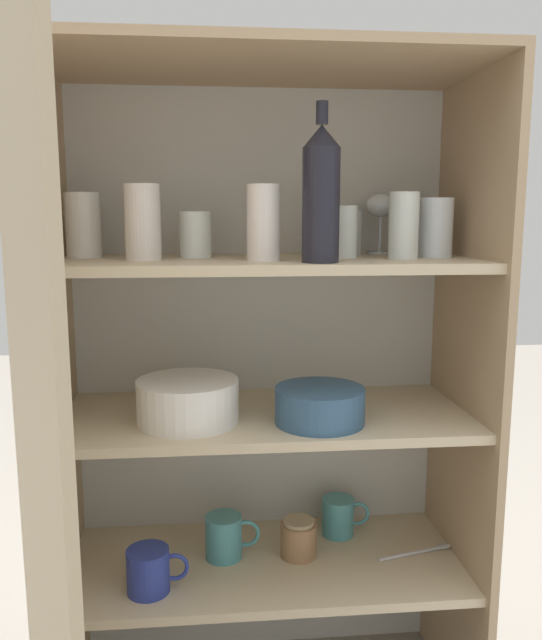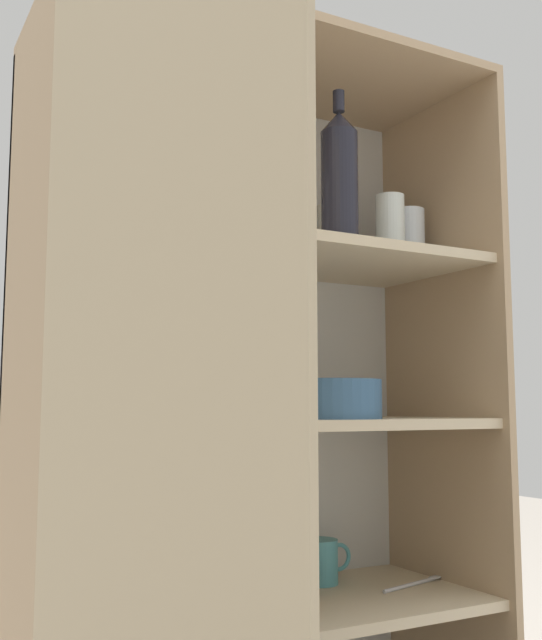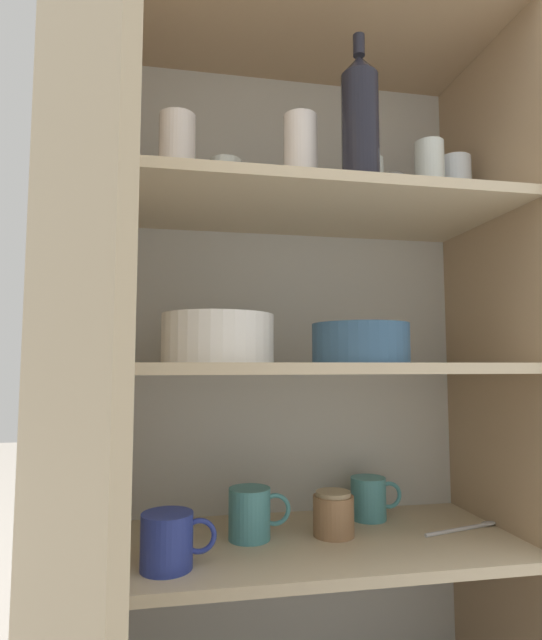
{
  "view_description": "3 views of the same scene",
  "coord_description": "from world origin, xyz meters",
  "views": [
    {
      "loc": [
        -0.11,
        -1.11,
        1.11
      ],
      "look_at": [
        0.02,
        0.22,
        0.89
      ],
      "focal_mm": 35.0,
      "sensor_mm": 36.0,
      "label": 1
    },
    {
      "loc": [
        -0.68,
        -1.09,
        0.72
      ],
      "look_at": [
        0.01,
        0.18,
        0.88
      ],
      "focal_mm": 42.0,
      "sensor_mm": 36.0,
      "label": 2
    },
    {
      "loc": [
        -0.23,
        -0.8,
        0.69
      ],
      "look_at": [
        -0.04,
        0.24,
        0.78
      ],
      "focal_mm": 28.0,
      "sensor_mm": 36.0,
      "label": 3
    }
  ],
  "objects": [
    {
      "name": "cupboard_back_panel",
      "position": [
        0.0,
        0.38,
        0.7
      ],
      "size": [
        0.91,
        0.02,
        1.4
      ],
      "primitive_type": "cube",
      "color": "silver",
      "rests_on": "ground_plane"
    },
    {
      "name": "cupboard_side_left",
      "position": [
        -0.44,
        0.19,
        0.7
      ],
      "size": [
        0.02,
        0.41,
        1.4
      ],
      "primitive_type": "cube",
      "color": "tan",
      "rests_on": "ground_plane"
    },
    {
      "name": "cupboard_side_right",
      "position": [
        0.44,
        0.19,
        0.7
      ],
      "size": [
        0.02,
        0.41,
        1.4
      ],
      "primitive_type": "cube",
      "color": "tan",
      "rests_on": "ground_plane"
    },
    {
      "name": "cupboard_top_panel",
      "position": [
        0.0,
        0.19,
        1.41
      ],
      "size": [
        0.91,
        0.41,
        0.02
      ],
      "primitive_type": "cube",
      "color": "tan",
      "rests_on": "cupboard_side_left"
    },
    {
      "name": "shelf_board_lower",
      "position": [
        0.0,
        0.19,
        0.33
      ],
      "size": [
        0.87,
        0.37,
        0.02
      ],
      "primitive_type": "cube",
      "color": "beige"
    },
    {
      "name": "shelf_board_middle",
      "position": [
        0.0,
        0.19,
        0.68
      ],
      "size": [
        0.87,
        0.37,
        0.02
      ],
      "primitive_type": "cube",
      "color": "beige"
    },
    {
      "name": "shelf_board_upper",
      "position": [
        0.0,
        0.19,
        1.01
      ],
      "size": [
        0.87,
        0.37,
        0.02
      ],
      "primitive_type": "cube",
      "color": "beige"
    },
    {
      "name": "cupboard_door",
      "position": [
        -0.36,
        -0.23,
        0.7
      ],
      "size": [
        0.2,
        0.42,
        1.4
      ],
      "color": "tan",
      "rests_on": "ground_plane"
    },
    {
      "name": "tumbler_glass_0",
      "position": [
        -0.14,
        0.23,
        1.07
      ],
      "size": [
        0.07,
        0.07,
        0.1
      ],
      "color": "white",
      "rests_on": "shelf_board_upper"
    },
    {
      "name": "tumbler_glass_1",
      "position": [
        0.28,
        0.15,
        1.09
      ],
      "size": [
        0.06,
        0.06,
        0.14
      ],
      "color": "white",
      "rests_on": "shelf_board_upper"
    },
    {
      "name": "tumbler_glass_2",
      "position": [
        -0.01,
        0.11,
        1.1
      ],
      "size": [
        0.07,
        0.07,
        0.15
      ],
      "color": "silver",
      "rests_on": "shelf_board_upper"
    },
    {
      "name": "tumbler_glass_3",
      "position": [
        -0.38,
        0.25,
        1.09
      ],
      "size": [
        0.07,
        0.07,
        0.14
      ],
      "color": "white",
      "rests_on": "shelf_board_upper"
    },
    {
      "name": "tumbler_glass_4",
      "position": [
        0.17,
        0.2,
        1.08
      ],
      "size": [
        0.06,
        0.06,
        0.11
      ],
      "color": "white",
      "rests_on": "shelf_board_upper"
    },
    {
      "name": "tumbler_glass_5",
      "position": [
        -0.25,
        0.16,
        1.1
      ],
      "size": [
        0.07,
        0.07,
        0.15
      ],
      "color": "silver",
      "rests_on": "shelf_board_upper"
    },
    {
      "name": "tumbler_glass_6",
      "position": [
        0.37,
        0.19,
        1.09
      ],
      "size": [
        0.07,
        0.07,
        0.13
      ],
      "color": "white",
      "rests_on": "shelf_board_upper"
    },
    {
      "name": "tumbler_glass_7",
      "position": [
        0.2,
        0.3,
        1.07
      ],
      "size": [
        0.06,
        0.06,
        0.1
      ],
      "color": "white",
      "rests_on": "shelf_board_upper"
    },
    {
      "name": "wine_glass_0",
      "position": [
        0.28,
        0.32,
        1.13
      ],
      "size": [
        0.07,
        0.07,
        0.14
      ],
      "color": "white",
      "rests_on": "shelf_board_upper"
    },
    {
      "name": "wine_bottle",
      "position": [
        0.1,
        0.06,
        1.15
      ],
      "size": [
        0.07,
        0.07,
        0.29
      ],
      "color": "black",
      "rests_on": "shelf_board_upper"
    },
    {
      "name": "plate_stack_white",
      "position": [
        -0.16,
        0.14,
        0.74
      ],
      "size": [
        0.21,
        0.21,
        0.09
      ],
      "color": "white",
      "rests_on": "shelf_board_middle"
    },
    {
      "name": "mixing_bowl_large",
      "position": [
        0.11,
        0.11,
        0.73
      ],
      "size": [
        0.18,
        0.18,
        0.07
      ],
      "color": "#33567A",
      "rests_on": "shelf_board_middle"
    },
    {
      "name": "coffee_mug_primary",
      "position": [
        -0.25,
        0.09,
        0.39
      ],
      "size": [
        0.13,
        0.09,
        0.09
      ],
      "color": "#283893",
      "rests_on": "shelf_board_lower"
    },
    {
      "name": "coffee_mug_extra_1",
      "position": [
        -0.09,
        0.21,
        0.39
      ],
      "size": [
        0.13,
        0.08,
        0.1
      ],
      "color": "teal",
      "rests_on": "shelf_board_lower"
    },
    {
      "name": "coffee_mug_extra_2",
      "position": [
        0.19,
        0.29,
        0.39
      ],
      "size": [
        0.12,
        0.08,
        0.09
      ],
      "color": "teal",
      "rests_on": "shelf_board_lower"
    },
    {
      "name": "storage_jar",
      "position": [
        0.08,
        0.2,
        0.39
      ],
      "size": [
        0.08,
        0.08,
        0.09
      ],
      "color": "#99704C",
      "rests_on": "shelf_board_lower"
    },
    {
      "name": "serving_spoon",
      "position": [
        0.36,
        0.18,
        0.35
      ],
      "size": [
        0.19,
        0.06,
        0.01
      ],
      "color": "silver",
      "rests_on": "shelf_board_lower"
    }
  ]
}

